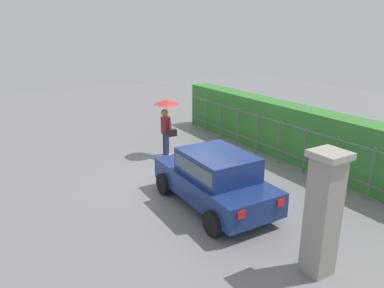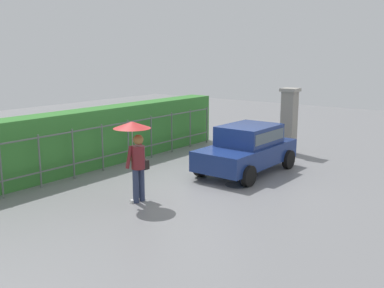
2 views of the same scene
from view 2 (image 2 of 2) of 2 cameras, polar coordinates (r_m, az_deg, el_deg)
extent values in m
plane|color=slate|center=(13.08, 2.16, -4.81)|extent=(40.00, 40.00, 0.00)
cube|color=navy|center=(14.04, 6.95, -1.30)|extent=(3.72, 1.69, 0.60)
cube|color=navy|center=(14.04, 7.32, 1.20)|extent=(1.92, 1.46, 0.60)
cube|color=#4C5B66|center=(14.04, 7.33, 1.28)|extent=(1.77, 1.48, 0.33)
cylinder|color=black|center=(12.65, 7.25, -4.06)|extent=(0.60, 0.19, 0.60)
cylinder|color=black|center=(13.55, 1.13, -2.91)|extent=(0.60, 0.19, 0.60)
cylinder|color=black|center=(14.79, 12.22, -1.93)|extent=(0.60, 0.19, 0.60)
cylinder|color=black|center=(15.57, 6.66, -1.06)|extent=(0.60, 0.19, 0.60)
cube|color=red|center=(15.36, 12.31, 0.21)|extent=(0.06, 0.20, 0.16)
cube|color=red|center=(15.85, 8.74, 0.70)|extent=(0.06, 0.20, 0.16)
cylinder|color=#2D3856|center=(11.25, -7.19, -5.36)|extent=(0.15, 0.15, 0.86)
cylinder|color=#2D3856|center=(11.38, -6.45, -5.14)|extent=(0.15, 0.15, 0.86)
cube|color=white|center=(11.42, -7.35, -7.17)|extent=(0.26, 0.10, 0.08)
cube|color=white|center=(11.54, -6.61, -6.94)|extent=(0.26, 0.10, 0.08)
cylinder|color=maroon|center=(11.13, -6.91, -1.70)|extent=(0.34, 0.34, 0.58)
sphere|color=#DBAD89|center=(11.04, -6.96, 0.47)|extent=(0.22, 0.22, 0.22)
sphere|color=olive|center=(11.01, -6.86, 0.55)|extent=(0.25, 0.25, 0.25)
cylinder|color=maroon|center=(11.04, -8.03, -1.69)|extent=(0.23, 0.10, 0.56)
cylinder|color=maroon|center=(11.33, -6.36, -1.31)|extent=(0.23, 0.10, 0.56)
cylinder|color=#B2B2B7|center=(11.08, -7.60, 0.04)|extent=(0.02, 0.02, 0.77)
cone|color=red|center=(10.99, -7.67, 2.44)|extent=(0.93, 0.93, 0.17)
cube|color=black|center=(11.44, -6.32, -2.56)|extent=(0.18, 0.35, 0.24)
cube|color=gray|center=(16.87, 12.26, 2.67)|extent=(0.48, 0.48, 2.30)
cube|color=#9E998E|center=(16.73, 12.44, 6.77)|extent=(0.60, 0.60, 0.12)
cylinder|color=#59605B|center=(12.42, -23.18, -3.07)|extent=(0.05, 0.05, 1.50)
cylinder|color=#59605B|center=(13.00, -18.85, -2.13)|extent=(0.05, 0.05, 1.50)
cylinder|color=#59605B|center=(13.64, -14.91, -1.26)|extent=(0.05, 0.05, 1.50)
cylinder|color=#59605B|center=(14.34, -11.35, -0.47)|extent=(0.05, 0.05, 1.50)
cylinder|color=#59605B|center=(15.10, -8.13, 0.25)|extent=(0.05, 0.05, 1.50)
cylinder|color=#59605B|center=(15.90, -5.22, 0.89)|extent=(0.05, 0.05, 1.50)
cylinder|color=#59605B|center=(16.74, -2.60, 1.47)|extent=(0.05, 0.05, 1.50)
cylinder|color=#59605B|center=(17.62, -0.24, 1.99)|extent=(0.05, 0.05, 1.50)
cylinder|color=#59605B|center=(18.52, 1.91, 2.46)|extent=(0.05, 0.05, 1.50)
cube|color=#59605B|center=(14.59, -9.78, 2.47)|extent=(10.22, 0.03, 0.04)
cube|color=#59605B|center=(14.78, -9.65, -1.24)|extent=(10.22, 0.03, 0.04)
cube|color=#387F33|center=(15.19, -11.54, 0.96)|extent=(11.22, 0.90, 1.90)
cylinder|color=#4C545B|center=(12.82, 5.91, -5.21)|extent=(0.75, 0.75, 0.00)
camera|label=1|loc=(19.05, 32.12, 12.09)|focal=33.86mm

